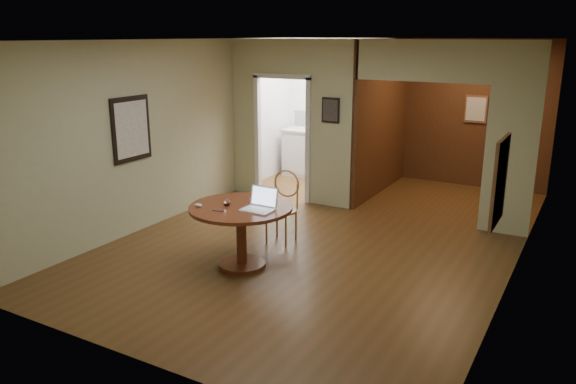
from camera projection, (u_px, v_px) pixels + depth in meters
The scene contains 11 objects.
floor at pixel (286, 264), 7.00m from camera, with size 5.00×5.00×0.00m, color #4E3316.
room_shell at pixel (353, 125), 9.47m from camera, with size 5.20×7.50×5.00m.
dining_table at pixel (241, 222), 6.78m from camera, with size 1.25×1.25×0.78m.
chair at pixel (283, 203), 7.66m from camera, with size 0.43×0.43×0.99m.
open_laptop at pixel (260, 204), 6.59m from camera, with size 0.37×0.32×0.26m.
closed_laptop at pixel (259, 202), 6.85m from camera, with size 0.30×0.19×0.02m, color silver.
mouse at pixel (198, 205), 6.69m from camera, with size 0.10×0.06×0.04m, color white.
wine_glass at pixel (227, 202), 6.72m from camera, with size 0.10×0.10×0.11m, color white, non-canonical shape.
pen at pixel (218, 211), 6.53m from camera, with size 0.01×0.01×0.13m, color #0B1B53.
kitchen_cabinet at pixel (332, 155), 11.03m from camera, with size 2.06×0.60×0.94m.
grocery_bag at pixel (372, 127), 10.49m from camera, with size 0.30×0.26×0.30m, color beige.
Camera 1 is at (3.22, -5.64, 2.77)m, focal length 35.00 mm.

